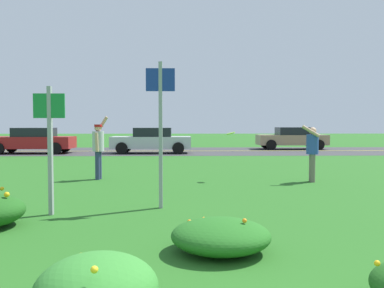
{
  "coord_description": "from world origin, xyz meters",
  "views": [
    {
      "loc": [
        -0.52,
        -1.46,
        1.64
      ],
      "look_at": [
        -0.24,
        9.47,
        1.12
      ],
      "focal_mm": 38.54,
      "sensor_mm": 36.0,
      "label": 1
    }
  ],
  "objects_px": {
    "person_catcher_blue_shirt": "(312,149)",
    "frisbee_lime": "(231,133)",
    "sign_post_near_path": "(50,137)",
    "car_tan_center_left": "(292,138)",
    "sign_post_by_roadside": "(161,120)",
    "person_thrower_red_cap_gray_shirt": "(98,146)",
    "car_red_rightmost": "(33,140)",
    "car_silver_center_right": "(152,140)"
  },
  "relations": [
    {
      "from": "person_catcher_blue_shirt",
      "to": "frisbee_lime",
      "type": "xyz_separation_m",
      "value": [
        -2.29,
        0.39,
        0.45
      ]
    },
    {
      "from": "sign_post_by_roadside",
      "to": "car_tan_center_left",
      "type": "distance_m",
      "value": 20.61
    },
    {
      "from": "sign_post_by_roadside",
      "to": "car_silver_center_right",
      "type": "xyz_separation_m",
      "value": [
        -1.3,
        15.5,
        -0.98
      ]
    },
    {
      "from": "sign_post_by_roadside",
      "to": "person_thrower_red_cap_gray_shirt",
      "type": "distance_m",
      "value": 4.8
    },
    {
      "from": "car_silver_center_right",
      "to": "car_tan_center_left",
      "type": "bearing_deg",
      "value": 21.6
    },
    {
      "from": "person_thrower_red_cap_gray_shirt",
      "to": "car_red_rightmost",
      "type": "xyz_separation_m",
      "value": [
        -5.93,
        11.23,
        -0.27
      ]
    },
    {
      "from": "frisbee_lime",
      "to": "car_tan_center_left",
      "type": "distance_m",
      "value": 16.22
    },
    {
      "from": "sign_post_by_roadside",
      "to": "sign_post_near_path",
      "type": "bearing_deg",
      "value": -164.06
    },
    {
      "from": "car_tan_center_left",
      "to": "car_silver_center_right",
      "type": "xyz_separation_m",
      "value": [
        -9.03,
        -3.58,
        0.0
      ]
    },
    {
      "from": "sign_post_by_roadside",
      "to": "car_red_rightmost",
      "type": "relative_size",
      "value": 0.63
    },
    {
      "from": "sign_post_near_path",
      "to": "car_silver_center_right",
      "type": "distance_m",
      "value": 16.09
    },
    {
      "from": "frisbee_lime",
      "to": "car_silver_center_right",
      "type": "bearing_deg",
      "value": 105.26
    },
    {
      "from": "car_silver_center_right",
      "to": "sign_post_near_path",
      "type": "bearing_deg",
      "value": -92.37
    },
    {
      "from": "sign_post_by_roadside",
      "to": "frisbee_lime",
      "type": "height_order",
      "value": "sign_post_by_roadside"
    },
    {
      "from": "sign_post_near_path",
      "to": "frisbee_lime",
      "type": "bearing_deg",
      "value": 50.0
    },
    {
      "from": "sign_post_near_path",
      "to": "car_tan_center_left",
      "type": "distance_m",
      "value": 21.91
    },
    {
      "from": "car_red_rightmost",
      "to": "person_thrower_red_cap_gray_shirt",
      "type": "bearing_deg",
      "value": -62.14
    },
    {
      "from": "sign_post_by_roadside",
      "to": "frisbee_lime",
      "type": "distance_m",
      "value": 4.4
    },
    {
      "from": "sign_post_near_path",
      "to": "person_catcher_blue_shirt",
      "type": "distance_m",
      "value": 7.39
    },
    {
      "from": "person_thrower_red_cap_gray_shirt",
      "to": "frisbee_lime",
      "type": "distance_m",
      "value": 3.94
    },
    {
      "from": "car_red_rightmost",
      "to": "car_silver_center_right",
      "type": "bearing_deg",
      "value": 0.0
    },
    {
      "from": "sign_post_by_roadside",
      "to": "car_silver_center_right",
      "type": "height_order",
      "value": "sign_post_by_roadside"
    },
    {
      "from": "person_catcher_blue_shirt",
      "to": "car_silver_center_right",
      "type": "xyz_separation_m",
      "value": [
        -5.43,
        11.91,
        -0.19
      ]
    },
    {
      "from": "sign_post_by_roadside",
      "to": "frisbee_lime",
      "type": "relative_size",
      "value": 11.04
    },
    {
      "from": "sign_post_near_path",
      "to": "car_silver_center_right",
      "type": "height_order",
      "value": "sign_post_near_path"
    },
    {
      "from": "person_catcher_blue_shirt",
      "to": "car_silver_center_right",
      "type": "height_order",
      "value": "person_catcher_blue_shirt"
    },
    {
      "from": "car_tan_center_left",
      "to": "car_silver_center_right",
      "type": "distance_m",
      "value": 9.71
    },
    {
      "from": "person_catcher_blue_shirt",
      "to": "sign_post_by_roadside",
      "type": "bearing_deg",
      "value": -139.03
    },
    {
      "from": "sign_post_by_roadside",
      "to": "person_thrower_red_cap_gray_shirt",
      "type": "relative_size",
      "value": 1.51
    },
    {
      "from": "frisbee_lime",
      "to": "car_tan_center_left",
      "type": "xyz_separation_m",
      "value": [
        5.89,
        15.1,
        -0.64
      ]
    },
    {
      "from": "sign_post_by_roadside",
      "to": "person_catcher_blue_shirt",
      "type": "xyz_separation_m",
      "value": [
        4.13,
        3.59,
        -0.78
      ]
    },
    {
      "from": "person_catcher_blue_shirt",
      "to": "car_tan_center_left",
      "type": "height_order",
      "value": "person_catcher_blue_shirt"
    },
    {
      "from": "person_catcher_blue_shirt",
      "to": "car_silver_center_right",
      "type": "distance_m",
      "value": 13.09
    },
    {
      "from": "person_thrower_red_cap_gray_shirt",
      "to": "car_tan_center_left",
      "type": "relative_size",
      "value": 0.42
    },
    {
      "from": "sign_post_by_roadside",
      "to": "car_red_rightmost",
      "type": "xyz_separation_m",
      "value": [
        -8.0,
        15.5,
        -0.98
      ]
    },
    {
      "from": "person_thrower_red_cap_gray_shirt",
      "to": "car_red_rightmost",
      "type": "distance_m",
      "value": 12.7
    },
    {
      "from": "sign_post_near_path",
      "to": "car_tan_center_left",
      "type": "relative_size",
      "value": 0.52
    },
    {
      "from": "sign_post_by_roadside",
      "to": "car_red_rightmost",
      "type": "bearing_deg",
      "value": 117.31
    },
    {
      "from": "sign_post_near_path",
      "to": "car_red_rightmost",
      "type": "bearing_deg",
      "value": 110.62
    },
    {
      "from": "sign_post_near_path",
      "to": "person_catcher_blue_shirt",
      "type": "bearing_deg",
      "value": 34.25
    },
    {
      "from": "person_catcher_blue_shirt",
      "to": "frisbee_lime",
      "type": "relative_size",
      "value": 6.3
    },
    {
      "from": "car_red_rightmost",
      "to": "car_tan_center_left",
      "type": "bearing_deg",
      "value": 12.8
    }
  ]
}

